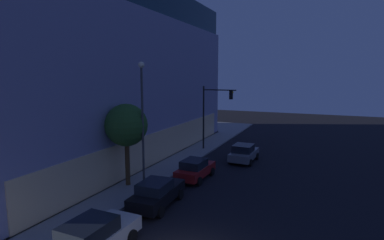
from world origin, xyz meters
The scene contains 8 objects.
modern_building centered at (13.86, 20.57, 8.32)m, with size 34.28×23.62×16.80m.
traffic_light_far_corner centered at (20.21, 5.96, 4.72)m, with size 0.38×3.76×6.93m.
street_lamp_sidewalk centered at (7.13, 6.48, 5.69)m, with size 0.44×0.44×8.97m.
sidewalk_tree centered at (7.24, 7.94, 4.60)m, with size 3.09×3.09×6.03m.
car_silver centered at (-0.73, 4.20, 0.87)m, with size 4.81×2.26×1.73m.
car_black centered at (5.11, 4.23, 0.86)m, with size 4.75×2.27×1.69m.
car_red centered at (10.80, 4.04, 0.83)m, with size 4.27×2.14×1.63m.
car_grey centered at (17.31, 1.73, 0.85)m, with size 4.22×2.26×1.70m.
Camera 1 is at (-10.87, -5.14, 8.13)m, focal length 28.66 mm.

